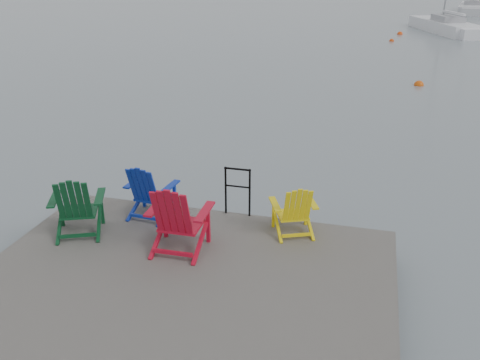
% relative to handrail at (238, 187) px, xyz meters
% --- Properties ---
extents(ground, '(400.00, 400.00, 0.00)m').
position_rel_handrail_xyz_m(ground, '(-0.25, -2.45, -1.04)').
color(ground, slate).
rests_on(ground, ground).
extents(dock, '(6.00, 5.00, 1.40)m').
position_rel_handrail_xyz_m(dock, '(-0.25, -2.45, -0.69)').
color(dock, '#33302D').
rests_on(dock, ground).
extents(handrail, '(0.48, 0.04, 0.90)m').
position_rel_handrail_xyz_m(handrail, '(0.00, 0.00, 0.00)').
color(handrail, black).
rests_on(handrail, dock).
extents(chair_green, '(1.05, 1.00, 1.08)m').
position_rel_handrail_xyz_m(chair_green, '(-2.35, -1.38, 0.00)').
color(chair_green, '#0B3E1E').
rests_on(chair_green, dock).
extents(chair_blue, '(0.87, 0.81, 1.02)m').
position_rel_handrail_xyz_m(chair_blue, '(-1.48, -0.48, -0.03)').
color(chair_blue, '#0F2BA0').
rests_on(chair_blue, dock).
extents(chair_red, '(0.95, 0.88, 1.17)m').
position_rel_handrail_xyz_m(chair_red, '(-0.56, -1.46, 0.05)').
color(chair_red, red).
rests_on(chair_red, dock).
extents(chair_yellow, '(0.89, 0.85, 0.92)m').
position_rel_handrail_xyz_m(chair_yellow, '(1.09, -0.46, -0.08)').
color(chair_yellow, yellow).
rests_on(chair_yellow, dock).
extents(sailboat_near, '(4.78, 8.82, 11.80)m').
position_rel_handrail_xyz_m(sailboat_near, '(6.86, 33.95, -0.69)').
color(sailboat_near, white).
rests_on(sailboat_near, ground).
extents(sailboat_mid, '(4.26, 10.27, 13.57)m').
position_rel_handrail_xyz_m(sailboat_mid, '(11.61, 53.19, -0.69)').
color(sailboat_mid, silver).
rests_on(sailboat_mid, ground).
extents(buoy_a, '(0.40, 0.40, 0.40)m').
position_rel_handrail_xyz_m(buoy_a, '(3.99, 14.35, -1.04)').
color(buoy_a, '#DC530C').
rests_on(buoy_a, ground).
extents(buoy_b, '(0.32, 0.32, 0.32)m').
position_rel_handrail_xyz_m(buoy_b, '(3.04, 27.73, -1.04)').
color(buoy_b, '#D3400C').
rests_on(buoy_b, ground).
extents(buoy_c, '(0.40, 0.40, 0.40)m').
position_rel_handrail_xyz_m(buoy_c, '(9.33, 34.37, -1.04)').
color(buoy_c, red).
rests_on(buoy_c, ground).
extents(buoy_d, '(0.40, 0.40, 0.40)m').
position_rel_handrail_xyz_m(buoy_d, '(3.66, 31.59, -1.04)').
color(buoy_d, '#E5420D').
rests_on(buoy_d, ground).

